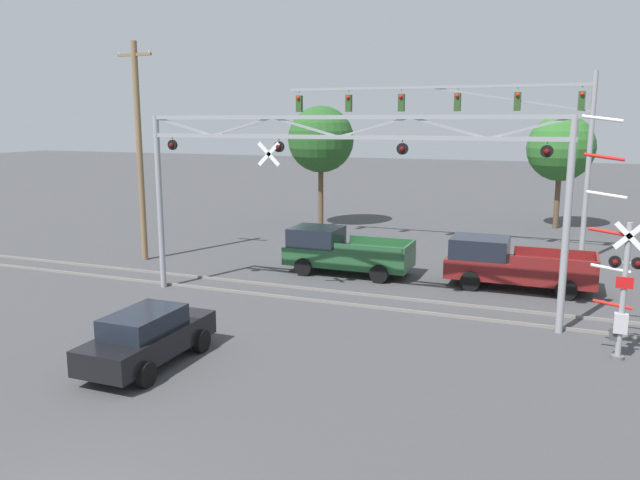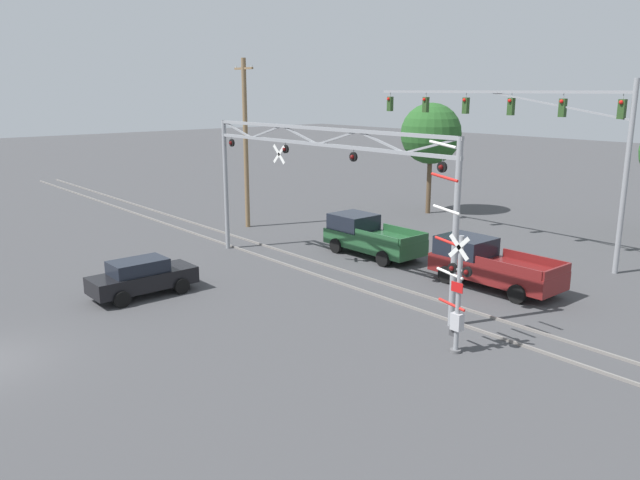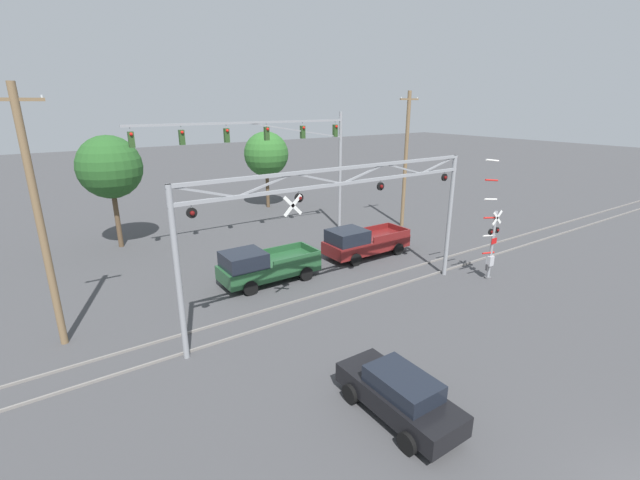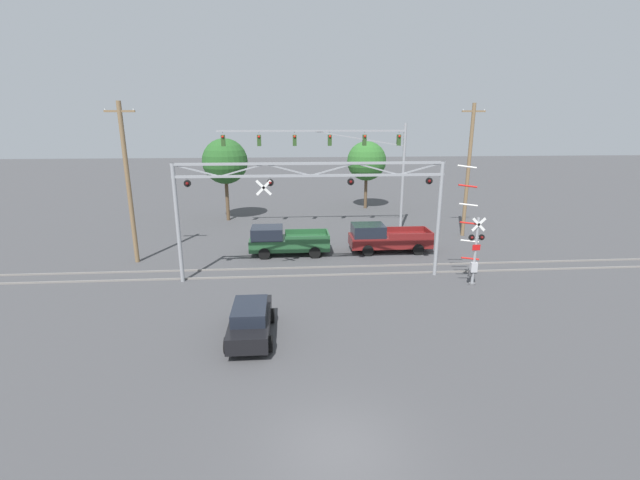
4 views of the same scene
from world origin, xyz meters
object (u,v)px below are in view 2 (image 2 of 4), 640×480
pickup_truck_lead (369,236)px  sedan_waiting (142,277)px  background_tree_far_left_verge (431,134)px  crossing_signal_mast (456,288)px  crossing_gantry (317,170)px  pickup_truck_following (488,264)px  traffic_signal_span (539,128)px  utility_pole_left (246,142)px

pickup_truck_lead → sedan_waiting: (-1.37, -11.73, -0.17)m
background_tree_far_left_verge → crossing_signal_mast: bearing=-48.1°
pickup_truck_lead → crossing_signal_mast: bearing=-32.1°
crossing_gantry → pickup_truck_following: 8.40m
pickup_truck_lead → sedan_waiting: 11.81m
pickup_truck_following → pickup_truck_lead: bearing=-178.5°
traffic_signal_span → pickup_truck_following: size_ratio=2.66×
traffic_signal_span → utility_pole_left: utility_pole_left is taller
traffic_signal_span → background_tree_far_left_verge: (-10.66, 4.71, -1.02)m
pickup_truck_lead → background_tree_far_left_verge: (-5.25, 10.97, 4.43)m
crossing_gantry → crossing_signal_mast: crossing_gantry is taller
crossing_signal_mast → utility_pole_left: utility_pole_left is taller
traffic_signal_span → pickup_truck_lead: 9.91m
crossing_gantry → background_tree_far_left_verge: background_tree_far_left_verge is taller
pickup_truck_lead → utility_pole_left: bearing=-174.3°
crossing_gantry → sedan_waiting: crossing_gantry is taller
sedan_waiting → background_tree_far_left_verge: size_ratio=0.58×
crossing_gantry → pickup_truck_lead: (-1.58, 4.81, -3.94)m
pickup_truck_following → utility_pole_left: size_ratio=0.56×
utility_pole_left → background_tree_far_left_verge: utility_pole_left is taller
traffic_signal_span → background_tree_far_left_verge: size_ratio=2.03×
sedan_waiting → traffic_signal_span: bearing=69.4°
crossing_signal_mast → pickup_truck_lead: 12.42m
crossing_signal_mast → sedan_waiting: 12.98m
traffic_signal_span → crossing_gantry: bearing=-109.1°
sedan_waiting → utility_pole_left: utility_pole_left is taller
crossing_signal_mast → pickup_truck_following: (-3.40, 6.76, -1.19)m
background_tree_far_left_verge → traffic_signal_span: bearing=-23.8°
pickup_truck_following → sedan_waiting: (-8.43, -11.92, -0.17)m
crossing_gantry → crossing_signal_mast: size_ratio=2.24×
pickup_truck_following → sedan_waiting: size_ratio=1.32×
crossing_gantry → pickup_truck_lead: crossing_gantry is taller
pickup_truck_following → background_tree_far_left_verge: 16.96m
utility_pole_left → crossing_gantry: bearing=-19.0°
crossing_signal_mast → pickup_truck_lead: size_ratio=1.24×
crossing_signal_mast → utility_pole_left: (-20.07, 5.62, 3.03)m
crossing_signal_mast → traffic_signal_span: traffic_signal_span is taller
pickup_truck_following → utility_pole_left: utility_pole_left is taller
traffic_signal_span → utility_pole_left: (-15.02, -7.22, -1.22)m
crossing_gantry → pickup_truck_following: (5.48, 5.00, -3.94)m
crossing_gantry → background_tree_far_left_verge: size_ratio=2.02×
pickup_truck_following → background_tree_far_left_verge: background_tree_far_left_verge is taller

